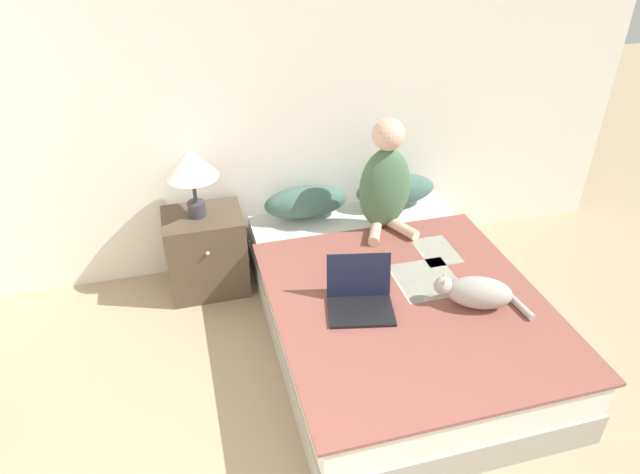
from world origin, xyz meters
The scene contains 9 objects.
wall_back centered at (0.00, 3.45, 1.27)m, with size 5.26×0.05×2.55m.
bed centered at (0.55, 2.37, 0.21)m, with size 1.47×2.00×0.42m.
pillow_near centered at (0.23, 3.24, 0.53)m, with size 0.57×0.23×0.22m.
pillow_far centered at (0.87, 3.24, 0.53)m, with size 0.57×0.23×0.22m.
person_sitting centered at (0.69, 2.98, 0.75)m, with size 0.35×0.34×0.75m.
cat_tabby centered at (0.88, 2.07, 0.51)m, with size 0.46×0.35×0.18m.
laptop_open centered at (0.28, 2.23, 0.47)m, with size 0.40×0.37×0.26m.
nightstand centered at (-0.47, 3.18, 0.28)m, with size 0.50×0.42×0.56m.
table_lamp centered at (-0.49, 3.18, 0.91)m, with size 0.32×0.32×0.46m.
Camera 1 is at (-0.55, -0.03, 2.39)m, focal length 32.00 mm.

